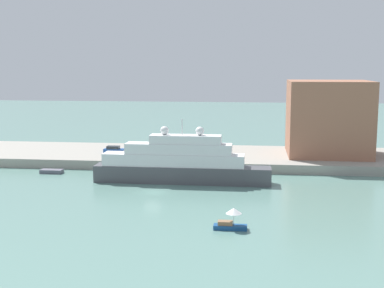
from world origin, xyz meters
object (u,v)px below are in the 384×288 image
object	(u,v)px
large_yacht	(180,163)
harbor_building	(328,118)
parked_car	(114,150)
work_barge	(52,171)
mooring_bollard	(159,159)
small_motorboat	(231,220)
person_figure	(123,156)

from	to	relation	value
large_yacht	harbor_building	distance (m)	34.62
large_yacht	parked_car	distance (m)	24.36
harbor_building	work_barge	bearing A→B (deg)	-162.36
large_yacht	harbor_building	size ratio (longest dim) A/B	1.88
parked_car	mooring_bollard	xyz separation A→B (m)	(10.83, -8.04, -0.21)
small_motorboat	harbor_building	distance (m)	49.31
small_motorboat	parked_car	bearing A→B (deg)	121.28
small_motorboat	parked_car	distance (m)	49.95
small_motorboat	work_barge	size ratio (longest dim) A/B	1.00
small_motorboat	work_barge	world-z (taller)	small_motorboat
large_yacht	mooring_bollard	bearing A→B (deg)	117.89
person_figure	harbor_building	bearing A→B (deg)	15.11
work_barge	harbor_building	xyz separation A→B (m)	(51.11, 16.25, 8.77)
harbor_building	parked_car	xyz separation A→B (m)	(-43.04, -2.88, -6.77)
parked_car	work_barge	bearing A→B (deg)	-121.12
work_barge	parked_car	distance (m)	15.74
small_motorboat	mooring_bollard	bearing A→B (deg)	113.55
large_yacht	harbor_building	xyz separation A→B (m)	(26.84, 21.06, 5.86)
harbor_building	person_figure	bearing A→B (deg)	-164.89
small_motorboat	harbor_building	bearing A→B (deg)	69.42
large_yacht	small_motorboat	bearing A→B (deg)	-68.33
harbor_building	mooring_bollard	size ratio (longest dim) A/B	20.65
mooring_bollard	person_figure	bearing A→B (deg)	177.34
small_motorboat	work_barge	xyz separation A→B (m)	(-34.00, 29.31, -0.82)
work_barge	harbor_building	distance (m)	54.34
work_barge	person_figure	distance (m)	13.32
parked_car	person_figure	world-z (taller)	person_figure
large_yacht	person_figure	world-z (taller)	large_yacht
parked_car	small_motorboat	bearing A→B (deg)	-58.72
large_yacht	person_figure	distance (m)	16.24
harbor_building	small_motorboat	bearing A→B (deg)	-110.58
person_figure	small_motorboat	bearing A→B (deg)	-57.67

